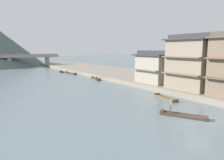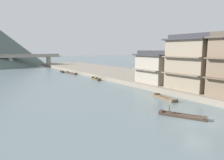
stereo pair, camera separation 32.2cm
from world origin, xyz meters
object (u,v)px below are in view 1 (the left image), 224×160
(boatman_person, at_px, (171,103))
(boat_foreground_poled, at_px, (183,116))
(boat_moored_far, at_px, (96,79))
(house_waterfront_tall, at_px, (155,67))
(boat_moored_nearest, at_px, (61,72))
(stone_bridge, at_px, (29,59))
(boat_moored_third, at_px, (165,98))
(house_waterfront_second, at_px, (192,62))
(boat_moored_second, at_px, (71,73))

(boatman_person, bearing_deg, boat_foreground_poled, -61.91)
(boat_moored_far, xyz_separation_m, house_waterfront_tall, (4.76, -14.42, 3.58))
(boat_moored_nearest, bearing_deg, stone_bridge, 99.46)
(boat_moored_nearest, bearing_deg, boat_moored_far, -87.21)
(boat_foreground_poled, bearing_deg, boatman_person, 118.09)
(boat_moored_third, bearing_deg, boat_moored_far, 87.75)
(boatman_person, distance_m, stone_bridge, 72.59)
(stone_bridge, bearing_deg, house_waterfront_tall, -80.55)
(boat_foreground_poled, bearing_deg, house_waterfront_second, 31.19)
(stone_bridge, bearing_deg, boat_moored_nearest, -80.54)
(boat_foreground_poled, relative_size, boat_moored_nearest, 1.27)
(boatman_person, xyz_separation_m, boat_moored_far, (6.22, 27.47, -1.12))
(boatman_person, xyz_separation_m, boat_moored_nearest, (5.24, 47.57, -1.18))
(boat_foreground_poled, height_order, boat_moored_far, boat_moored_far)
(boat_foreground_poled, height_order, boatman_person, boatman_person)
(boat_moored_second, relative_size, boat_moored_far, 1.43)
(boat_moored_nearest, bearing_deg, house_waterfront_second, -81.61)
(house_waterfront_second, xyz_separation_m, house_waterfront_tall, (-0.49, 7.70, -1.29))
(house_waterfront_second, bearing_deg, boat_moored_third, 179.53)
(boat_moored_nearest, relative_size, boat_moored_second, 0.66)
(boat_moored_far, distance_m, house_waterfront_tall, 15.60)
(boat_moored_second, xyz_separation_m, house_waterfront_tall, (5.06, -28.82, 3.70))
(boat_moored_nearest, distance_m, boat_moored_third, 42.17)
(boat_foreground_poled, distance_m, boat_moored_third, 8.11)
(boat_moored_far, height_order, house_waterfront_second, house_waterfront_second)
(boat_moored_second, relative_size, house_waterfront_second, 0.65)
(stone_bridge, bearing_deg, boat_moored_second, -81.03)
(boat_foreground_poled, xyz_separation_m, boat_moored_third, (4.71, 6.60, 0.00))
(boat_moored_nearest, height_order, house_waterfront_tall, house_waterfront_tall)
(boat_moored_second, distance_m, house_waterfront_second, 37.28)
(boat_moored_nearest, bearing_deg, boat_moored_third, -89.85)
(house_waterfront_second, bearing_deg, house_waterfront_tall, 93.63)
(house_waterfront_second, bearing_deg, boat_moored_nearest, 98.39)
(boat_moored_nearest, distance_m, house_waterfront_tall, 35.18)
(boat_moored_third, bearing_deg, house_waterfront_tall, 53.68)
(boatman_person, relative_size, boat_moored_third, 0.64)
(boat_foreground_poled, relative_size, house_waterfront_second, 0.54)
(house_waterfront_second, bearing_deg, stone_bridge, 98.79)
(boatman_person, bearing_deg, boat_moored_far, 77.24)
(boatman_person, relative_size, house_waterfront_tall, 0.43)
(boat_foreground_poled, height_order, house_waterfront_tall, house_waterfront_tall)
(boatman_person, bearing_deg, house_waterfront_tall, 49.93)
(boat_moored_far, relative_size, stone_bridge, 0.16)
(boat_moored_nearest, relative_size, boat_moored_far, 0.94)
(house_waterfront_second, xyz_separation_m, stone_bridge, (-10.39, 67.20, -1.70))
(boat_foreground_poled, relative_size, stone_bridge, 0.19)
(boat_moored_third, relative_size, stone_bridge, 0.19)
(boat_moored_far, relative_size, house_waterfront_second, 0.45)
(boat_moored_second, height_order, boat_moored_third, boat_moored_second)
(boat_foreground_poled, xyz_separation_m, stone_bridge, (0.44, 73.75, 3.33))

